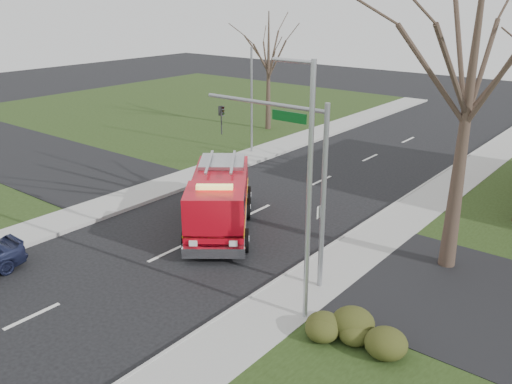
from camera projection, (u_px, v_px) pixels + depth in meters
The scene contains 10 objects.
ground at pixel (167, 253), 22.41m from camera, with size 120.00×120.00×0.00m, color black.
sidewalk_right at pixel (289, 301), 18.75m from camera, with size 2.40×80.00×0.15m, color #9D9C97.
sidewalk_left at pixel (78, 216), 26.02m from camera, with size 2.40×80.00×0.15m, color #9D9C97.
hedge_corner at pixel (346, 331), 16.20m from camera, with size 2.80×2.00×0.90m, color #313914.
bare_tree_near at pixel (471, 76), 18.72m from camera, with size 6.00×6.00×12.00m.
bare_tree_left at pixel (269, 59), 41.07m from camera, with size 4.50×4.50×9.00m.
traffic_signal_mast at pixel (293, 158), 18.85m from camera, with size 5.29×0.18×6.80m.
streetlight_pole at pixel (308, 189), 16.30m from camera, with size 1.48×0.16×8.40m.
utility_pole_far at pixel (252, 102), 35.49m from camera, with size 0.14×0.14×7.00m, color gray.
fire_engine at pixel (219, 202), 24.36m from camera, with size 6.38×7.18×2.91m.
Camera 1 is at (15.50, -13.47, 10.04)m, focal length 38.00 mm.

